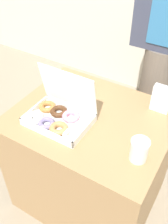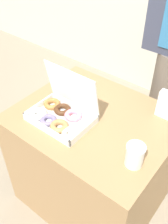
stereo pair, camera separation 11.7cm
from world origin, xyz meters
name	(u,v)px [view 1 (the left image)]	position (x,y,z in m)	size (l,w,h in m)	color
ground_plane	(90,194)	(0.00, 0.00, 0.00)	(14.00, 14.00, 0.00)	gray
table	(91,161)	(0.00, 0.00, 0.37)	(0.83, 0.69, 0.74)	#99754C
donut_box	(58,115)	(-0.13, -0.12, 0.78)	(0.34, 0.24, 0.27)	white
coffee_cup	(139,150)	(0.32, -0.14, 0.79)	(0.08, 0.08, 0.11)	silver
napkin_holder	(161,99)	(0.29, 0.24, 0.81)	(0.10, 0.04, 0.15)	silver
person_customer	(164,42)	(0.16, 0.57, 0.97)	(0.37, 0.21, 1.74)	#665B51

